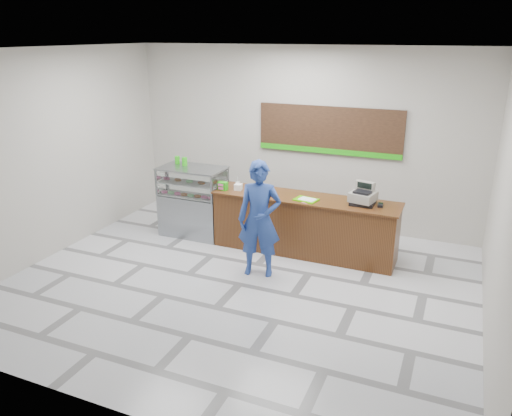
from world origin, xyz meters
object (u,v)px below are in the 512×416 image
at_px(display_case, 193,201).
at_px(cash_register, 363,196).
at_px(customer, 259,219).
at_px(serving_tray, 306,200).
at_px(sales_counter, 304,225).

bearing_deg(display_case, cash_register, 0.64).
relative_size(display_case, cash_register, 2.85).
bearing_deg(customer, serving_tray, 49.47).
height_order(sales_counter, serving_tray, serving_tray).
bearing_deg(customer, sales_counter, 55.63).
bearing_deg(sales_counter, serving_tray, -65.69).
xyz_separation_m(sales_counter, cash_register, (0.98, 0.04, 0.65)).
xyz_separation_m(display_case, customer, (1.81, -1.06, 0.26)).
bearing_deg(sales_counter, customer, -110.97).
bearing_deg(cash_register, serving_tray, -157.18).
height_order(sales_counter, display_case, display_case).
relative_size(display_case, customer, 0.71).
xyz_separation_m(cash_register, serving_tray, (-0.92, -0.18, -0.12)).
xyz_separation_m(sales_counter, serving_tray, (0.06, -0.14, 0.52)).
relative_size(cash_register, serving_tray, 1.09).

